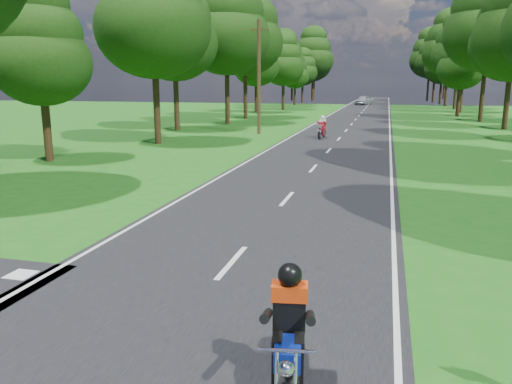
# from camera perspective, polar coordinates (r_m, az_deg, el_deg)

# --- Properties ---
(ground) EXTENTS (160.00, 160.00, 0.00)m
(ground) POSITION_cam_1_polar(r_m,az_deg,el_deg) (8.82, -6.72, -12.50)
(ground) COLOR #1A5F15
(ground) RESTS_ON ground
(main_road) EXTENTS (7.00, 140.00, 0.02)m
(main_road) POSITION_cam_1_polar(r_m,az_deg,el_deg) (57.63, 11.68, 8.52)
(main_road) COLOR black
(main_road) RESTS_ON ground
(road_markings) EXTENTS (7.40, 140.00, 0.01)m
(road_markings) POSITION_cam_1_polar(r_m,az_deg,el_deg) (55.77, 11.43, 8.43)
(road_markings) COLOR silver
(road_markings) RESTS_ON main_road
(treeline) EXTENTS (40.00, 115.35, 14.78)m
(treeline) POSITION_cam_1_polar(r_m,az_deg,el_deg) (67.67, 13.73, 15.97)
(treeline) COLOR black
(treeline) RESTS_ON ground
(telegraph_pole) EXTENTS (1.20, 0.26, 8.00)m
(telegraph_pole) POSITION_cam_1_polar(r_m,az_deg,el_deg) (36.55, 0.34, 13.03)
(telegraph_pole) COLOR #382616
(telegraph_pole) RESTS_ON ground
(rider_near_blue) EXTENTS (0.94, 2.02, 1.62)m
(rider_near_blue) POSITION_cam_1_polar(r_m,az_deg,el_deg) (6.05, 3.73, -16.01)
(rider_near_blue) COLOR navy
(rider_near_blue) RESTS_ON main_road
(rider_far_red) EXTENTS (0.75, 1.86, 1.51)m
(rider_far_red) POSITION_cam_1_polar(r_m,az_deg,el_deg) (33.90, 7.55, 7.39)
(rider_far_red) COLOR #B60E1E
(rider_far_red) RESTS_ON main_road
(distant_car) EXTENTS (3.09, 4.81, 1.52)m
(distant_car) POSITION_cam_1_polar(r_m,az_deg,el_deg) (85.39, 12.22, 10.22)
(distant_car) COLOR silver
(distant_car) RESTS_ON main_road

